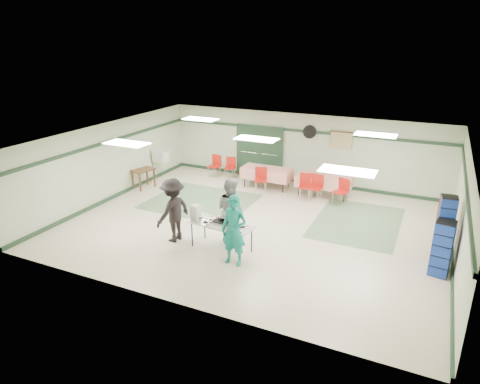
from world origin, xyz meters
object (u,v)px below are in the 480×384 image
at_px(chair_d, 261,177).
at_px(printer_table, 143,172).
at_px(crate_stack_blue_b, 442,249).
at_px(crate_stack_blue_a, 444,233).
at_px(chair_a, 316,185).
at_px(dining_table_b, 267,173).
at_px(chair_c, 342,189).
at_px(chair_loose_a, 230,165).
at_px(volunteer_teal, 234,231).
at_px(office_printer, 161,157).
at_px(serving_table, 221,225).
at_px(crate_stack_red, 444,226).
at_px(volunteer_grey, 230,210).
at_px(chair_loose_b, 215,164).
at_px(volunteer_dark, 173,210).
at_px(chair_b, 306,184).
at_px(dining_table_a, 324,181).
at_px(broom, 153,166).

distance_m(chair_d, printer_table, 4.43).
bearing_deg(crate_stack_blue_b, crate_stack_blue_a, 90.00).
relative_size(chair_a, printer_table, 1.01).
relative_size(dining_table_b, chair_c, 2.03).
bearing_deg(chair_loose_a, printer_table, -143.24).
bearing_deg(chair_d, dining_table_b, 71.03).
bearing_deg(crate_stack_blue_b, printer_table, 168.43).
bearing_deg(chair_c, printer_table, -146.22).
relative_size(volunteer_teal, chair_c, 1.99).
bearing_deg(office_printer, serving_table, -45.72).
distance_m(chair_d, crate_stack_red, 6.62).
bearing_deg(serving_table, dining_table_b, 105.34).
bearing_deg(crate_stack_red, volunteer_grey, -164.25).
relative_size(dining_table_b, chair_a, 2.00).
bearing_deg(dining_table_b, chair_a, -15.36).
xyz_separation_m(volunteer_grey, crate_stack_blue_a, (5.39, 0.79, 0.03)).
relative_size(chair_c, crate_stack_blue_a, 0.49).
bearing_deg(crate_stack_red, chair_loose_b, 158.44).
xyz_separation_m(volunteer_teal, volunteer_dark, (-2.10, 0.48, -0.00)).
bearing_deg(crate_stack_blue_b, chair_loose_a, 149.55).
distance_m(volunteer_teal, crate_stack_red, 5.43).
relative_size(chair_b, printer_table, 0.99).
height_order(dining_table_a, crate_stack_red, crate_stack_red).
xyz_separation_m(volunteer_grey, printer_table, (-4.91, 2.53, -0.28)).
height_order(dining_table_a, broom, broom).
relative_size(chair_c, crate_stack_red, 0.56).
relative_size(dining_table_b, broom, 1.44).
bearing_deg(chair_loose_a, chair_c, -22.16).
height_order(crate_stack_blue_a, crate_stack_red, crate_stack_blue_a).
height_order(volunteer_teal, crate_stack_blue_b, volunteer_teal).
distance_m(chair_loose_b, office_printer, 2.20).
distance_m(crate_stack_blue_a, broom, 10.67).
xyz_separation_m(serving_table, chair_c, (2.20, 4.65, -0.15)).
bearing_deg(dining_table_a, crate_stack_blue_b, -48.13).
bearing_deg(volunteer_dark, serving_table, 103.52).
bearing_deg(dining_table_b, chair_loose_a, 164.43).
xyz_separation_m(serving_table, volunteer_grey, (-0.04, 0.63, 0.20)).
height_order(dining_table_a, chair_a, chair_a).
relative_size(serving_table, crate_stack_blue_b, 1.33).
bearing_deg(crate_stack_blue_a, chair_c, 134.33).
height_order(chair_d, office_printer, office_printer).
relative_size(chair_d, chair_loose_a, 1.08).
xyz_separation_m(chair_a, crate_stack_blue_a, (4.05, -3.23, 0.37)).
xyz_separation_m(chair_d, chair_loose_a, (-1.77, 1.05, -0.05)).
bearing_deg(chair_loose_b, office_printer, -140.09).
bearing_deg(crate_stack_blue_b, volunteer_dark, -170.61).
xyz_separation_m(serving_table, broom, (-5.03, 3.89, -0.04)).
bearing_deg(chair_loose_b, crate_stack_red, -14.40).
height_order(serving_table, chair_a, chair_a).
bearing_deg(crate_stack_blue_a, chair_d, 152.22).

